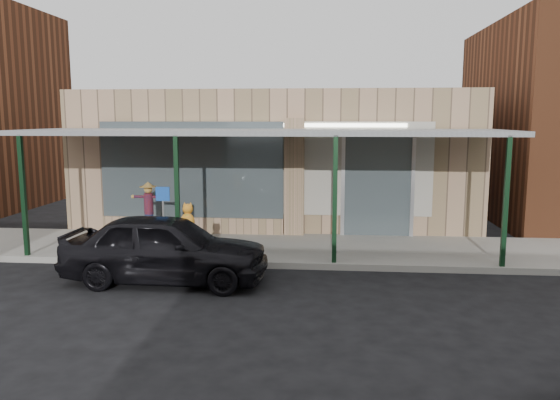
# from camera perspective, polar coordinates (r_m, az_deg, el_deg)

# --- Properties ---
(ground) EXTENTS (120.00, 120.00, 0.00)m
(ground) POSITION_cam_1_polar(r_m,az_deg,el_deg) (10.64, -4.15, -10.05)
(ground) COLOR black
(ground) RESTS_ON ground
(sidewalk) EXTENTS (40.00, 3.20, 0.15)m
(sidewalk) POSITION_cam_1_polar(r_m,az_deg,el_deg) (14.05, -1.78, -5.11)
(sidewalk) COLOR gray
(sidewalk) RESTS_ON ground
(storefront) EXTENTS (12.00, 6.25, 4.20)m
(storefront) POSITION_cam_1_polar(r_m,az_deg,el_deg) (18.24, -0.08, 4.46)
(storefront) COLOR tan
(storefront) RESTS_ON ground
(awning) EXTENTS (12.00, 3.00, 3.04)m
(awning) POSITION_cam_1_polar(r_m,az_deg,el_deg) (13.62, -1.86, 6.94)
(awning) COLOR slate
(awning) RESTS_ON ground
(block_buildings_near) EXTENTS (61.00, 8.00, 8.00)m
(block_buildings_near) POSITION_cam_1_polar(r_m,az_deg,el_deg) (19.16, 6.28, 9.61)
(block_buildings_near) COLOR brown
(block_buildings_near) RESTS_ON ground
(barrel_scarecrow) EXTENTS (0.96, 0.66, 1.57)m
(barrel_scarecrow) POSITION_cam_1_polar(r_m,az_deg,el_deg) (15.04, -13.50, -2.08)
(barrel_scarecrow) COLOR #503420
(barrel_scarecrow) RESTS_ON sidewalk
(barrel_pumpkin) EXTENTS (0.84, 0.84, 0.79)m
(barrel_pumpkin) POSITION_cam_1_polar(r_m,az_deg,el_deg) (14.15, -10.39, -3.68)
(barrel_pumpkin) COLOR #503420
(barrel_pumpkin) RESTS_ON sidewalk
(handicap_sign) EXTENTS (0.34, 0.04, 1.62)m
(handicap_sign) POSITION_cam_1_polar(r_m,az_deg,el_deg) (13.35, -12.11, -1.12)
(handicap_sign) COLOR gray
(handicap_sign) RESTS_ON sidewalk
(parked_sedan) EXTENTS (4.29, 1.99, 1.54)m
(parked_sedan) POSITION_cam_1_polar(r_m,az_deg,el_deg) (11.60, -11.84, -4.92)
(parked_sedan) COLOR black
(parked_sedan) RESTS_ON ground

